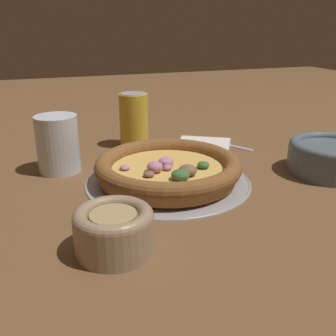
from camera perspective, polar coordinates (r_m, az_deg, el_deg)
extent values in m
plane|color=brown|center=(0.72, 0.00, -2.05)|extent=(3.00, 3.00, 0.00)
cylinder|color=#9E9EA3|center=(0.72, 0.00, -1.90)|extent=(0.30, 0.30, 0.00)
torus|color=#9E9EA3|center=(0.72, 0.00, -1.76)|extent=(0.30, 0.30, 0.01)
cylinder|color=#A86B33|center=(0.71, 0.00, -0.89)|extent=(0.24, 0.24, 0.02)
torus|color=brown|center=(0.71, 0.00, 0.39)|extent=(0.26, 0.26, 0.03)
cylinder|color=#B7381E|center=(0.71, 0.00, -0.14)|extent=(0.22, 0.22, 0.00)
cylinder|color=#E5B75B|center=(0.71, 0.00, 0.03)|extent=(0.21, 0.21, 0.00)
ellipsoid|color=brown|center=(0.67, -2.80, -0.88)|extent=(0.03, 0.03, 0.01)
ellipsoid|color=#3D6B38|center=(0.65, 2.21, -0.94)|extent=(0.04, 0.04, 0.02)
ellipsoid|color=#3D6B38|center=(0.71, 5.14, 0.45)|extent=(0.02, 0.02, 0.01)
ellipsoid|color=#C17FA3|center=(0.70, -6.27, 0.08)|extent=(0.03, 0.03, 0.01)
ellipsoid|color=brown|center=(0.70, -0.09, 0.34)|extent=(0.02, 0.02, 0.01)
ellipsoid|color=#C17FA3|center=(0.69, -0.07, 0.08)|extent=(0.02, 0.02, 0.01)
ellipsoid|color=brown|center=(0.67, 2.89, -0.32)|extent=(0.04, 0.04, 0.02)
ellipsoid|color=#C17FA3|center=(0.71, -0.68, 0.92)|extent=(0.04, 0.04, 0.01)
ellipsoid|color=#C17FA3|center=(0.68, -1.92, 0.17)|extent=(0.04, 0.04, 0.02)
cylinder|color=#9E8466|center=(0.51, -7.83, -9.45)|extent=(0.10, 0.10, 0.05)
torus|color=#9E8466|center=(0.50, -7.96, -6.98)|extent=(0.10, 0.10, 0.02)
cylinder|color=tan|center=(0.50, -7.98, -6.78)|extent=(0.06, 0.06, 0.00)
cylinder|color=slate|center=(0.82, 22.42, 1.14)|extent=(0.16, 0.16, 0.05)
torus|color=slate|center=(0.81, 22.68, 2.91)|extent=(0.16, 0.16, 0.02)
cylinder|color=silver|center=(0.78, -15.69, 3.37)|extent=(0.08, 0.08, 0.11)
cube|color=white|center=(0.93, 5.12, 3.45)|extent=(0.18, 0.17, 0.01)
cube|color=#B7B7BC|center=(0.94, 9.04, 3.29)|extent=(0.11, 0.07, 0.00)
cube|color=#B7B7BC|center=(0.98, 4.99, 4.22)|extent=(0.05, 0.04, 0.00)
cylinder|color=gold|center=(0.92, -4.78, 6.92)|extent=(0.07, 0.07, 0.12)
cylinder|color=#BCBCC1|center=(0.90, -4.90, 10.74)|extent=(0.06, 0.06, 0.00)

